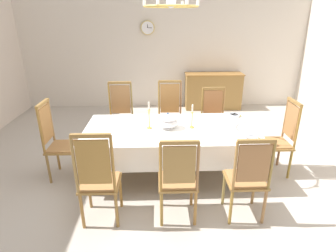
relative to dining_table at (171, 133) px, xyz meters
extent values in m
cube|color=#B5AC9F|center=(0.00, -0.16, -0.70)|extent=(7.06, 7.19, 0.04)
cube|color=beige|center=(0.00, 3.48, 0.84)|extent=(7.06, 0.08, 3.03)
cylinder|color=olive|center=(-1.11, -0.49, -0.32)|extent=(0.07, 0.07, 0.72)
cylinder|color=olive|center=(1.11, -0.49, -0.32)|extent=(0.07, 0.07, 0.72)
cylinder|color=olive|center=(-1.11, 0.49, -0.32)|extent=(0.07, 0.07, 0.72)
cylinder|color=#916035|center=(1.11, 0.49, -0.32)|extent=(0.07, 0.07, 0.72)
cube|color=olive|center=(0.00, 0.00, 0.00)|extent=(2.30, 1.07, 0.08)
cube|color=olive|center=(0.00, 0.00, 0.05)|extent=(2.42, 1.19, 0.03)
cube|color=white|center=(0.00, 0.00, 0.07)|extent=(2.44, 1.21, 0.00)
cube|color=white|center=(0.00, -0.60, -0.11)|extent=(2.44, 0.00, 0.35)
cube|color=white|center=(0.00, 0.60, -0.11)|extent=(2.44, 0.00, 0.35)
cube|color=white|center=(-1.21, 0.00, -0.11)|extent=(0.00, 1.21, 0.35)
cube|color=white|center=(1.21, 0.00, -0.11)|extent=(0.00, 1.21, 0.35)
cylinder|color=olive|center=(-1.03, -0.75, -0.45)|extent=(0.04, 0.04, 0.46)
cylinder|color=olive|center=(-0.65, -0.75, -0.45)|extent=(0.04, 0.04, 0.46)
cylinder|color=olive|center=(-1.03, -1.11, -0.45)|extent=(0.04, 0.04, 0.46)
cylinder|color=olive|center=(-0.65, -1.11, -0.45)|extent=(0.04, 0.04, 0.46)
cube|color=olive|center=(-0.84, -0.93, -0.21)|extent=(0.44, 0.42, 0.03)
cube|color=#9E6F3F|center=(-0.84, -0.93, -0.18)|extent=(0.40, 0.38, 0.02)
cylinder|color=olive|center=(-1.04, -1.12, 0.14)|extent=(0.03, 0.03, 0.66)
cylinder|color=olive|center=(-0.65, -1.12, 0.14)|extent=(0.03, 0.03, 0.66)
cube|color=#A17638|center=(-0.84, -1.12, 0.17)|extent=(0.34, 0.02, 0.50)
cube|color=olive|center=(-0.84, -1.12, 0.47)|extent=(0.40, 0.04, 0.04)
cylinder|color=olive|center=(-0.65, 0.75, -0.45)|extent=(0.04, 0.04, 0.46)
cylinder|color=olive|center=(-1.03, 0.75, -0.45)|extent=(0.04, 0.04, 0.46)
cylinder|color=olive|center=(-0.65, 1.11, -0.45)|extent=(0.04, 0.04, 0.46)
cylinder|color=#966438|center=(-1.03, 1.11, -0.45)|extent=(0.04, 0.04, 0.46)
cube|color=olive|center=(-0.84, 0.93, -0.21)|extent=(0.44, 0.42, 0.03)
cube|color=#9E6F3F|center=(-0.84, 0.93, -0.18)|extent=(0.40, 0.38, 0.02)
cylinder|color=olive|center=(-0.65, 1.12, 0.14)|extent=(0.03, 0.03, 0.68)
cylinder|color=olive|center=(-1.04, 1.12, 0.14)|extent=(0.03, 0.03, 0.68)
cube|color=#9C7044|center=(-0.84, 1.12, 0.18)|extent=(0.34, 0.02, 0.51)
cube|color=olive|center=(-0.84, 1.12, 0.48)|extent=(0.40, 0.04, 0.04)
cylinder|color=#94673E|center=(-0.15, -0.75, -0.45)|extent=(0.04, 0.04, 0.46)
cylinder|color=olive|center=(0.23, -0.75, -0.45)|extent=(0.04, 0.04, 0.46)
cylinder|color=olive|center=(-0.15, -1.11, -0.45)|extent=(0.04, 0.04, 0.46)
cylinder|color=olive|center=(0.23, -1.11, -0.45)|extent=(0.04, 0.04, 0.46)
cube|color=olive|center=(0.04, -0.93, -0.21)|extent=(0.44, 0.42, 0.03)
cube|color=#9E6F3F|center=(0.04, -0.93, -0.18)|extent=(0.40, 0.38, 0.02)
cylinder|color=olive|center=(-0.16, -1.12, 0.09)|extent=(0.03, 0.03, 0.57)
cylinder|color=olive|center=(0.23, -1.12, 0.09)|extent=(0.03, 0.03, 0.57)
cube|color=olive|center=(0.04, -1.12, 0.12)|extent=(0.34, 0.02, 0.44)
cube|color=olive|center=(0.04, -1.12, 0.38)|extent=(0.40, 0.04, 0.04)
cylinder|color=#905F34|center=(0.23, 0.75, -0.45)|extent=(0.04, 0.04, 0.46)
cylinder|color=olive|center=(-0.15, 0.75, -0.45)|extent=(0.04, 0.04, 0.46)
cylinder|color=olive|center=(0.23, 1.11, -0.45)|extent=(0.04, 0.04, 0.46)
cylinder|color=#94623B|center=(-0.15, 1.11, -0.45)|extent=(0.04, 0.04, 0.46)
cube|color=olive|center=(0.04, 0.93, -0.21)|extent=(0.44, 0.42, 0.03)
cube|color=#9E6F3F|center=(0.04, 0.93, -0.18)|extent=(0.40, 0.38, 0.02)
cylinder|color=#8B5E3D|center=(0.23, 1.12, 0.15)|extent=(0.03, 0.03, 0.69)
cylinder|color=olive|center=(-0.16, 1.12, 0.15)|extent=(0.03, 0.03, 0.69)
cube|color=#A2723E|center=(0.04, 1.12, 0.18)|extent=(0.34, 0.02, 0.52)
cube|color=olive|center=(0.04, 1.12, 0.49)|extent=(0.40, 0.04, 0.04)
cylinder|color=olive|center=(0.63, -0.75, -0.45)|extent=(0.04, 0.04, 0.46)
cylinder|color=olive|center=(1.01, -0.75, -0.45)|extent=(0.04, 0.04, 0.46)
cylinder|color=olive|center=(0.63, -1.11, -0.45)|extent=(0.04, 0.04, 0.46)
cylinder|color=olive|center=(1.01, -1.11, -0.45)|extent=(0.04, 0.04, 0.46)
cube|color=olive|center=(0.82, -0.93, -0.21)|extent=(0.44, 0.42, 0.03)
cube|color=#9E6F3F|center=(0.82, -0.93, -0.18)|extent=(0.40, 0.38, 0.02)
cylinder|color=olive|center=(0.63, -1.12, 0.09)|extent=(0.03, 0.03, 0.57)
cylinder|color=olive|center=(1.02, -1.12, 0.09)|extent=(0.03, 0.03, 0.57)
cube|color=#976941|center=(0.82, -1.12, 0.12)|extent=(0.34, 0.02, 0.44)
cube|color=olive|center=(0.82, -1.12, 0.38)|extent=(0.40, 0.04, 0.04)
cylinder|color=olive|center=(1.01, 0.75, -0.45)|extent=(0.04, 0.04, 0.46)
cylinder|color=olive|center=(0.63, 0.75, -0.45)|extent=(0.04, 0.04, 0.46)
cylinder|color=olive|center=(1.01, 1.11, -0.45)|extent=(0.04, 0.04, 0.46)
cylinder|color=olive|center=(0.63, 1.11, -0.45)|extent=(0.04, 0.04, 0.46)
cube|color=olive|center=(0.82, 0.93, -0.21)|extent=(0.44, 0.42, 0.03)
cube|color=#9E6F3F|center=(0.82, 0.93, -0.18)|extent=(0.40, 0.38, 0.02)
cylinder|color=olive|center=(1.02, 1.12, 0.08)|extent=(0.03, 0.03, 0.56)
cylinder|color=olive|center=(0.63, 1.12, 0.08)|extent=(0.03, 0.03, 0.56)
cube|color=#A16A3F|center=(0.82, 1.12, 0.11)|extent=(0.34, 0.02, 0.43)
cube|color=olive|center=(0.82, 1.12, 0.36)|extent=(0.40, 0.04, 0.04)
cylinder|color=olive|center=(-1.37, 0.19, -0.45)|extent=(0.04, 0.04, 0.46)
cylinder|color=olive|center=(-1.37, -0.19, -0.45)|extent=(0.04, 0.04, 0.46)
cylinder|color=olive|center=(-1.73, 0.19, -0.45)|extent=(0.04, 0.04, 0.46)
cylinder|color=olive|center=(-1.73, -0.19, -0.45)|extent=(0.04, 0.04, 0.46)
cube|color=olive|center=(-1.55, 0.00, -0.21)|extent=(0.42, 0.44, 0.03)
cube|color=#9E6F3F|center=(-1.55, 0.00, -0.18)|extent=(0.38, 0.40, 0.02)
cylinder|color=olive|center=(-1.74, 0.19, 0.13)|extent=(0.03, 0.03, 0.66)
cylinder|color=olive|center=(-1.74, -0.20, 0.13)|extent=(0.03, 0.03, 0.66)
cube|color=olive|center=(-1.74, 0.00, 0.16)|extent=(0.02, 0.34, 0.50)
cube|color=olive|center=(-1.74, 0.00, 0.46)|extent=(0.04, 0.40, 0.04)
cylinder|color=olive|center=(1.37, -0.19, -0.45)|extent=(0.04, 0.04, 0.46)
cylinder|color=#96612B|center=(1.37, 0.19, -0.45)|extent=(0.04, 0.04, 0.46)
cylinder|color=olive|center=(1.73, -0.19, -0.45)|extent=(0.04, 0.04, 0.46)
cylinder|color=#905F3C|center=(1.73, 0.19, -0.45)|extent=(0.04, 0.04, 0.46)
cube|color=olive|center=(1.55, 0.00, -0.21)|extent=(0.42, 0.44, 0.03)
cube|color=#9E6F3F|center=(1.55, 0.00, -0.18)|extent=(0.38, 0.40, 0.02)
cylinder|color=olive|center=(1.74, -0.20, 0.12)|extent=(0.03, 0.03, 0.64)
cylinder|color=brown|center=(1.74, 0.19, 0.12)|extent=(0.03, 0.03, 0.64)
cube|color=#9A6B3F|center=(1.74, 0.00, 0.15)|extent=(0.02, 0.34, 0.48)
cube|color=olive|center=(1.74, 0.00, 0.44)|extent=(0.04, 0.40, 0.04)
cylinder|color=white|center=(-0.04, 0.00, 0.08)|extent=(0.16, 0.16, 0.02)
ellipsoid|color=white|center=(-0.04, 0.00, 0.16)|extent=(0.29, 0.29, 0.13)
ellipsoid|color=white|center=(-0.04, 0.00, 0.23)|extent=(0.26, 0.26, 0.10)
sphere|color=#2C528A|center=(-0.04, 0.00, 0.29)|extent=(0.03, 0.03, 0.03)
cylinder|color=gold|center=(-0.30, 0.00, 0.08)|extent=(0.07, 0.07, 0.02)
cylinder|color=gold|center=(-0.30, 0.00, 0.22)|extent=(0.02, 0.02, 0.26)
cone|color=gold|center=(-0.30, 0.00, 0.35)|extent=(0.04, 0.04, 0.02)
cylinder|color=silver|center=(-0.30, 0.00, 0.41)|extent=(0.02, 0.02, 0.10)
cylinder|color=gold|center=(0.30, 0.00, 0.08)|extent=(0.07, 0.07, 0.02)
cylinder|color=gold|center=(0.30, 0.00, 0.20)|extent=(0.02, 0.02, 0.21)
cone|color=gold|center=(0.30, 0.00, 0.31)|extent=(0.04, 0.04, 0.02)
cylinder|color=silver|center=(0.30, 0.00, 0.37)|extent=(0.02, 0.02, 0.10)
cylinder|color=white|center=(1.03, 0.44, 0.09)|extent=(0.17, 0.17, 0.04)
cylinder|color=white|center=(1.03, 0.44, 0.10)|extent=(0.14, 0.14, 0.03)
torus|color=#2C528A|center=(1.03, 0.44, 0.11)|extent=(0.16, 0.16, 0.01)
cylinder|color=white|center=(1.02, -0.44, 0.09)|extent=(0.18, 0.18, 0.03)
cylinder|color=white|center=(1.02, -0.44, 0.09)|extent=(0.15, 0.15, 0.02)
torus|color=#2C528A|center=(1.02, -0.44, 0.10)|extent=(0.17, 0.17, 0.01)
cube|color=gold|center=(1.15, 0.40, 0.08)|extent=(0.02, 0.14, 0.00)
ellipsoid|color=gold|center=(1.14, 0.49, 0.08)|extent=(0.03, 0.05, 0.01)
cube|color=gold|center=(1.14, -0.48, 0.08)|extent=(0.03, 0.14, 0.00)
ellipsoid|color=gold|center=(1.13, -0.39, 0.08)|extent=(0.03, 0.05, 0.01)
cube|color=olive|center=(1.24, 3.16, -0.24)|extent=(1.40, 0.44, 0.88)
cube|color=olive|center=(1.24, 3.16, 0.22)|extent=(1.44, 0.48, 0.02)
cube|color=#976231|center=(1.59, 3.39, -0.24)|extent=(0.59, 0.01, 0.70)
cube|color=olive|center=(0.89, 3.39, -0.24)|extent=(0.59, 0.01, 0.70)
cylinder|color=#D1B251|center=(-0.40, 3.41, 1.29)|extent=(0.33, 0.05, 0.33)
cylinder|color=white|center=(-0.40, 3.38, 1.29)|extent=(0.29, 0.01, 0.29)
cube|color=black|center=(-0.40, 3.38, 1.33)|extent=(0.01, 0.00, 0.08)
cube|color=black|center=(-0.36, 3.38, 1.29)|extent=(0.12, 0.00, 0.01)
sphere|color=white|center=(0.00, 0.00, 1.70)|extent=(0.12, 0.12, 0.12)
torus|color=gold|center=(0.00, 0.00, 1.66)|extent=(0.67, 0.67, 0.02)
cylinder|color=silver|center=(0.32, 0.00, 1.70)|extent=(0.04, 0.04, 0.06)
cylinder|color=silver|center=(0.16, 0.28, 1.70)|extent=(0.04, 0.04, 0.06)
cylinder|color=silver|center=(-0.16, 0.28, 1.70)|extent=(0.04, 0.04, 0.06)
cylinder|color=silver|center=(-0.32, 0.00, 1.70)|extent=(0.04, 0.04, 0.06)
cylinder|color=silver|center=(-0.16, -0.28, 1.70)|extent=(0.04, 0.04, 0.06)
cylinder|color=silver|center=(0.16, -0.28, 1.70)|extent=(0.04, 0.04, 0.06)
camera|label=1|loc=(-0.17, -3.60, 1.56)|focal=29.26mm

